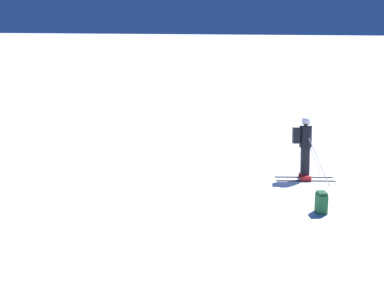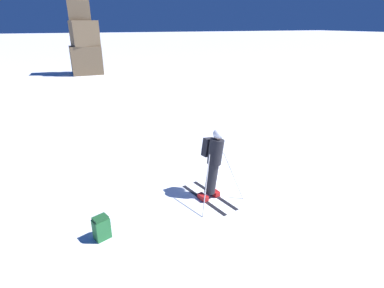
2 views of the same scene
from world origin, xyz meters
TOP-DOWN VIEW (x-y plane):
  - ground_plane at (0.00, 0.00)m, footprint 300.00×300.00m
  - skier at (-1.11, 0.06)m, footprint 1.26×1.69m
  - spare_backpack at (-3.86, -0.52)m, footprint 0.36×0.31m

SIDE VIEW (x-z plane):
  - ground_plane at x=0.00m, z-range 0.00..0.00m
  - spare_backpack at x=-3.86m, z-range -0.01..0.49m
  - skier at x=-1.11m, z-range 0.09..1.85m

